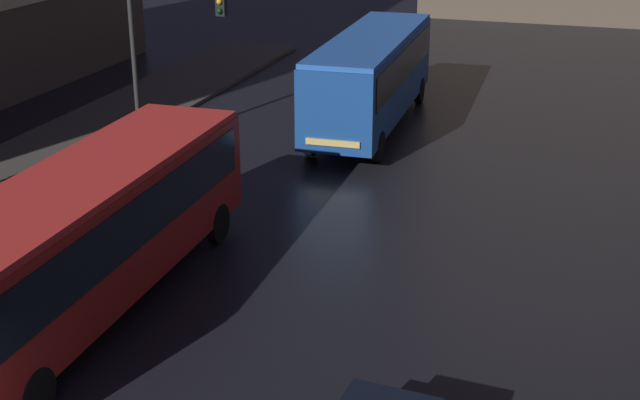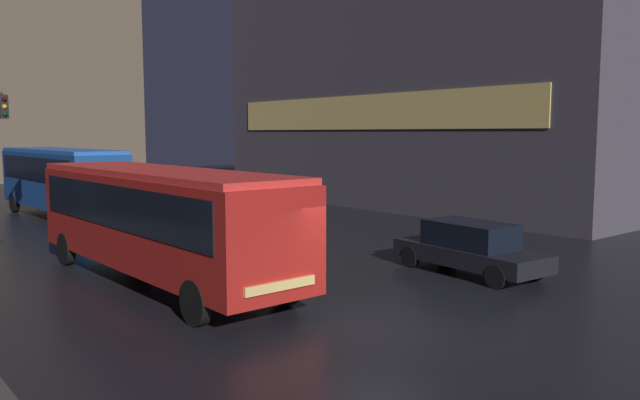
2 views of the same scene
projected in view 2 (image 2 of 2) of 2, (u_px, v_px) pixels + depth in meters
ground_plane at (378, 325)px, 13.29m from camera, size 120.00×120.00×0.00m
building_right_block at (425, 85)px, 35.95m from camera, size 10.07×25.67×13.71m
building_far_backdrop at (17, 29)px, 54.97m from camera, size 18.07×12.00×26.39m
bus_near at (159, 213)px, 16.83m from camera, size 2.77×10.98×3.11m
bus_far at (61, 176)px, 29.90m from camera, size 2.86×10.55×3.31m
car_taxi at (470, 247)px, 18.06m from camera, size 2.09×4.78×1.52m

